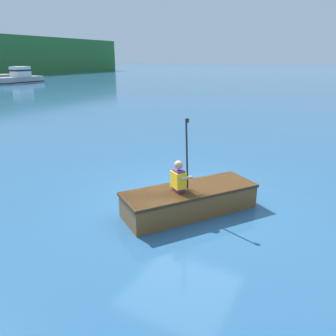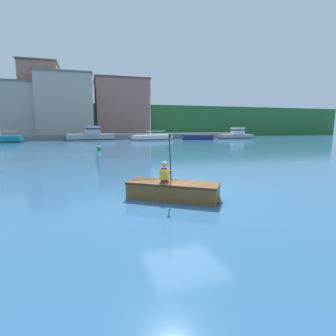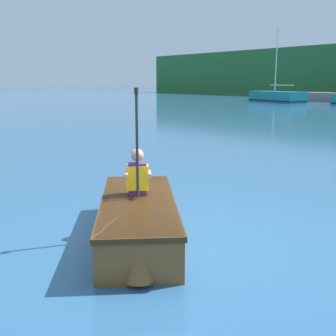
# 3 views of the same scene
# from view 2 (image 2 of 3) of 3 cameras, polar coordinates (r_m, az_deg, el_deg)

# --- Properties ---
(ground_plane) EXTENTS (300.00, 300.00, 0.00)m
(ground_plane) POSITION_cam_2_polar(r_m,az_deg,el_deg) (8.53, 3.66, -5.63)
(ground_plane) COLOR #28567F
(shoreline_ridge) EXTENTS (120.00, 20.00, 6.54)m
(shoreline_ridge) POSITION_cam_2_polar(r_m,az_deg,el_deg) (64.05, -14.85, 9.82)
(shoreline_ridge) COLOR #2D6B33
(shoreline_ridge) RESTS_ON ground
(waterfront_warehouse_left) EXTENTS (11.22, 6.32, 10.13)m
(waterfront_warehouse_left) POSITION_cam_2_polar(r_m,az_deg,el_deg) (57.36, -31.71, 10.71)
(waterfront_warehouse_left) COLOR #B2A899
(waterfront_warehouse_left) RESTS_ON ground
(waterfront_office_block_center) EXTENTS (6.99, 7.04, 14.31)m
(waterfront_office_block_center) POSITION_cam_2_polar(r_m,az_deg,el_deg) (58.88, -25.83, 13.12)
(waterfront_office_block_center) COLOR #9E6B5B
(waterfront_office_block_center) RESTS_ON ground
(waterfront_apartment_right) EXTENTS (10.20, 9.86, 11.96)m
(waterfront_apartment_right) POSITION_cam_2_polar(r_m,az_deg,el_deg) (56.44, -21.25, 12.41)
(waterfront_apartment_right) COLOR #B2A899
(waterfront_apartment_right) RESTS_ON ground
(waterfront_tower_far) EXTENTS (10.96, 10.70, 11.77)m
(waterfront_tower_far) POSITION_cam_2_polar(r_m,az_deg,el_deg) (58.99, -10.17, 12.61)
(waterfront_tower_far) COLOR #9E6B5B
(waterfront_tower_far) RESTS_ON ground
(marina_dock) EXTENTS (47.99, 2.40, 0.90)m
(marina_dock) POSITION_cam_2_polar(r_m,az_deg,el_deg) (44.35, -13.53, 6.66)
(marina_dock) COLOR slate
(marina_dock) RESTS_ON ground
(moored_boat_dock_west_end) EXTENTS (4.73, 2.07, 5.35)m
(moored_boat_dock_west_end) POSITION_cam_2_polar(r_m,az_deg,el_deg) (40.34, -32.27, 5.28)
(moored_boat_dock_west_end) COLOR #197A84
(moored_boat_dock_west_end) RESTS_ON ground
(moored_boat_dock_west_inner) EXTENTS (6.51, 3.41, 6.73)m
(moored_boat_dock_west_inner) POSITION_cam_2_polar(r_m,az_deg,el_deg) (40.66, -3.45, 6.62)
(moored_boat_dock_west_inner) COLOR white
(moored_boat_dock_west_inner) RESTS_ON ground
(moored_boat_dock_center_far) EXTENTS (7.06, 2.61, 2.21)m
(moored_boat_dock_center_far) POSITION_cam_2_polar(r_m,az_deg,el_deg) (41.68, -16.41, 6.81)
(moored_boat_dock_center_far) COLOR #9EA3A8
(moored_boat_dock_center_far) RESTS_ON ground
(moored_boat_dock_east_inner) EXTENTS (5.93, 1.92, 1.93)m
(moored_boat_dock_east_inner) POSITION_cam_2_polar(r_m,az_deg,el_deg) (47.25, 14.66, 7.00)
(moored_boat_dock_east_inner) COLOR #9EA3A8
(moored_boat_dock_east_inner) RESTS_ON ground
(moored_boat_dock_east_end) EXTENTS (5.06, 2.64, 0.76)m
(moored_boat_dock_east_end) POSITION_cam_2_polar(r_m,az_deg,el_deg) (42.92, 6.48, 6.65)
(moored_boat_dock_east_end) COLOR navy
(moored_boat_dock_east_end) RESTS_ON ground
(rowboat_foreground) EXTENTS (2.78, 2.34, 0.51)m
(rowboat_foreground) POSITION_cam_2_polar(r_m,az_deg,el_deg) (7.89, 1.35, -4.69)
(rowboat_foreground) COLOR brown
(rowboat_foreground) RESTS_ON ground
(person_paddler) EXTENTS (0.45, 0.45, 1.41)m
(person_paddler) POSITION_cam_2_polar(r_m,az_deg,el_deg) (7.87, -0.71, -0.91)
(person_paddler) COLOR #592672
(person_paddler) RESTS_ON rowboat_foreground
(channel_buoy) EXTENTS (0.44, 0.44, 0.72)m
(channel_buoy) POSITION_cam_2_polar(r_m,az_deg,el_deg) (24.28, -14.82, 4.23)
(channel_buoy) COLOR green
(channel_buoy) RESTS_ON ground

